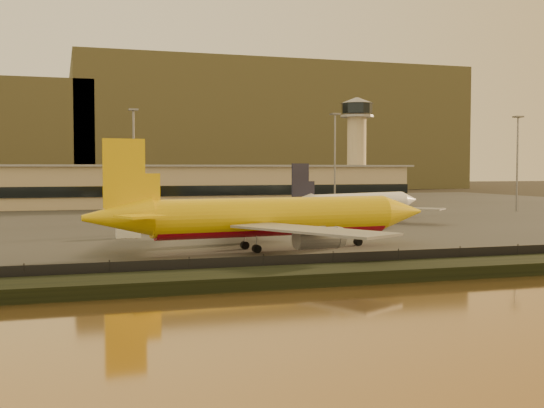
{
  "coord_description": "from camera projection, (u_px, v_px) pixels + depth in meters",
  "views": [
    {
      "loc": [
        -26.58,
        -82.07,
        11.71
      ],
      "look_at": [
        2.74,
        12.0,
        6.54
      ],
      "focal_mm": 45.0,
      "sensor_mm": 36.0,
      "label": 1
    }
  ],
  "objects": [
    {
      "name": "gse_vehicle_yellow",
      "position": [
        316.0,
        227.0,
        122.37
      ],
      "size": [
        4.88,
        2.85,
        2.06
      ],
      "primitive_type": "cube",
      "rotation": [
        0.0,
        0.0,
        0.18
      ],
      "color": "yellow",
      "rests_on": "tarmac"
    },
    {
      "name": "ground",
      "position": [
        279.0,
        260.0,
        86.76
      ],
      "size": [
        900.0,
        900.0,
        0.0
      ],
      "primitive_type": "plane",
      "color": "black",
      "rests_on": "ground"
    },
    {
      "name": "perimeter_fence",
      "position": [
        316.0,
        264.0,
        74.29
      ],
      "size": [
        300.0,
        0.05,
        2.2
      ],
      "primitive_type": "cube",
      "color": "black",
      "rests_on": "tarmac"
    },
    {
      "name": "terminal_building",
      "position": [
        103.0,
        187.0,
        201.81
      ],
      "size": [
        202.0,
        25.0,
        12.6
      ],
      "color": "#C2B287",
      "rests_on": "tarmac"
    },
    {
      "name": "dhl_cargo_jet",
      "position": [
        269.0,
        218.0,
        95.71
      ],
      "size": [
        51.33,
        50.03,
        15.32
      ],
      "rotation": [
        0.0,
        0.0,
        0.1
      ],
      "color": "yellow",
      "rests_on": "tarmac"
    },
    {
      "name": "gse_vehicle_white",
      "position": [
        128.0,
        232.0,
        112.76
      ],
      "size": [
        4.03,
        1.84,
        1.81
      ],
      "primitive_type": "cube",
      "rotation": [
        0.0,
        0.0,
        -0.01
      ],
      "color": "white",
      "rests_on": "tarmac"
    },
    {
      "name": "embankment",
      "position": [
        330.0,
        275.0,
        70.51
      ],
      "size": [
        320.0,
        7.0,
        1.4
      ],
      "primitive_type": "cube",
      "color": "black",
      "rests_on": "ground"
    },
    {
      "name": "control_tower",
      "position": [
        357.0,
        139.0,
        231.32
      ],
      "size": [
        11.2,
        11.2,
        35.5
      ],
      "color": "#C2B287",
      "rests_on": "tarmac"
    },
    {
      "name": "distant_hills",
      "position": [
        70.0,
        135.0,
        403.11
      ],
      "size": [
        470.0,
        160.0,
        70.0
      ],
      "color": "brown",
      "rests_on": "ground"
    },
    {
      "name": "tarmac",
      "position": [
        167.0,
        213.0,
        177.32
      ],
      "size": [
        320.0,
        220.0,
        0.2
      ],
      "primitive_type": "cube",
      "color": "#2D2D2D",
      "rests_on": "ground"
    },
    {
      "name": "apron_light_masts",
      "position": [
        242.0,
        152.0,
        161.9
      ],
      "size": [
        152.2,
        12.2,
        25.4
      ],
      "color": "slate",
      "rests_on": "tarmac"
    },
    {
      "name": "white_narrowbody_jet",
      "position": [
        356.0,
        204.0,
        150.38
      ],
      "size": [
        41.25,
        38.99,
        12.51
      ],
      "rotation": [
        0.0,
        0.0,
        0.42
      ],
      "color": "white",
      "rests_on": "tarmac"
    }
  ]
}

